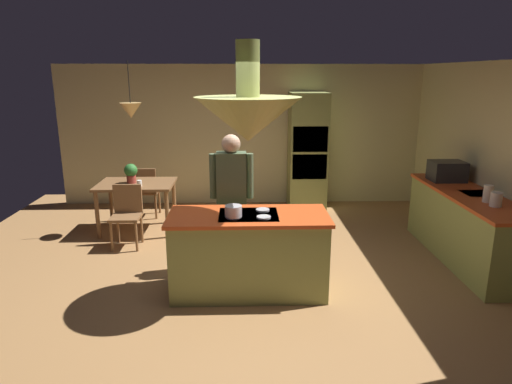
{
  "coord_description": "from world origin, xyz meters",
  "views": [
    {
      "loc": [
        -0.06,
        -4.82,
        2.39
      ],
      "look_at": [
        0.1,
        0.4,
        1.0
      ],
      "focal_mm": 31.4,
      "sensor_mm": 36.0,
      "label": 1
    }
  ],
  "objects_px": {
    "chair_by_back_wall": "(146,189)",
    "cup_on_table": "(139,183)",
    "chair_facing_island": "(127,211)",
    "cooking_pot_on_cooktop": "(233,211)",
    "canister_flour": "(496,199)",
    "kitchen_island": "(249,253)",
    "canister_sugar": "(488,194)",
    "person_at_island": "(232,193)",
    "oven_tower": "(308,152)",
    "potted_plant_on_table": "(131,172)",
    "microwave_on_counter": "(447,171)",
    "dining_table": "(136,189)"
  },
  "relations": [
    {
      "from": "kitchen_island",
      "to": "canister_flour",
      "type": "distance_m",
      "value": 2.9
    },
    {
      "from": "dining_table",
      "to": "chair_facing_island",
      "type": "relative_size",
      "value": 1.32
    },
    {
      "from": "kitchen_island",
      "to": "chair_by_back_wall",
      "type": "distance_m",
      "value": 3.22
    },
    {
      "from": "chair_by_back_wall",
      "to": "kitchen_island",
      "type": "bearing_deg",
      "value": 121.84
    },
    {
      "from": "dining_table",
      "to": "chair_facing_island",
      "type": "bearing_deg",
      "value": -90.0
    },
    {
      "from": "microwave_on_counter",
      "to": "cooking_pot_on_cooktop",
      "type": "xyz_separation_m",
      "value": [
        -3.0,
        -1.63,
        -0.06
      ]
    },
    {
      "from": "oven_tower",
      "to": "cooking_pot_on_cooktop",
      "type": "xyz_separation_m",
      "value": [
        -1.26,
        -3.37,
        -0.05
      ]
    },
    {
      "from": "canister_flour",
      "to": "kitchen_island",
      "type": "bearing_deg",
      "value": -175.6
    },
    {
      "from": "dining_table",
      "to": "canister_sugar",
      "type": "bearing_deg",
      "value": -20.54
    },
    {
      "from": "canister_sugar",
      "to": "cooking_pot_on_cooktop",
      "type": "bearing_deg",
      "value": -170.0
    },
    {
      "from": "canister_sugar",
      "to": "chair_by_back_wall",
      "type": "bearing_deg",
      "value": 152.74
    },
    {
      "from": "canister_flour",
      "to": "microwave_on_counter",
      "type": "bearing_deg",
      "value": 90.0
    },
    {
      "from": "dining_table",
      "to": "cup_on_table",
      "type": "distance_m",
      "value": 0.27
    },
    {
      "from": "microwave_on_counter",
      "to": "cooking_pot_on_cooktop",
      "type": "relative_size",
      "value": 2.56
    },
    {
      "from": "person_at_island",
      "to": "oven_tower",
      "type": "bearing_deg",
      "value": 63.42
    },
    {
      "from": "chair_facing_island",
      "to": "cooking_pot_on_cooktop",
      "type": "relative_size",
      "value": 4.83
    },
    {
      "from": "canister_sugar",
      "to": "canister_flour",
      "type": "bearing_deg",
      "value": -90.0
    },
    {
      "from": "chair_facing_island",
      "to": "cooking_pot_on_cooktop",
      "type": "distance_m",
      "value": 2.27
    },
    {
      "from": "chair_facing_island",
      "to": "microwave_on_counter",
      "type": "height_order",
      "value": "microwave_on_counter"
    },
    {
      "from": "dining_table",
      "to": "person_at_island",
      "type": "height_order",
      "value": "person_at_island"
    },
    {
      "from": "potted_plant_on_table",
      "to": "cooking_pot_on_cooktop",
      "type": "height_order",
      "value": "potted_plant_on_table"
    },
    {
      "from": "chair_by_back_wall",
      "to": "cup_on_table",
      "type": "height_order",
      "value": "chair_by_back_wall"
    },
    {
      "from": "chair_facing_island",
      "to": "potted_plant_on_table",
      "type": "relative_size",
      "value": 2.9
    },
    {
      "from": "person_at_island",
      "to": "chair_by_back_wall",
      "type": "xyz_separation_m",
      "value": [
        -1.5,
        2.08,
        -0.47
      ]
    },
    {
      "from": "oven_tower",
      "to": "person_at_island",
      "type": "height_order",
      "value": "oven_tower"
    },
    {
      "from": "person_at_island",
      "to": "microwave_on_counter",
      "type": "bearing_deg",
      "value": 15.53
    },
    {
      "from": "kitchen_island",
      "to": "cup_on_table",
      "type": "distance_m",
      "value": 2.5
    },
    {
      "from": "person_at_island",
      "to": "chair_by_back_wall",
      "type": "relative_size",
      "value": 1.94
    },
    {
      "from": "cooking_pot_on_cooktop",
      "to": "microwave_on_counter",
      "type": "bearing_deg",
      "value": 28.48
    },
    {
      "from": "dining_table",
      "to": "person_at_island",
      "type": "xyz_separation_m",
      "value": [
        1.5,
        -1.45,
        0.31
      ]
    },
    {
      "from": "cup_on_table",
      "to": "canister_flour",
      "type": "distance_m",
      "value": 4.75
    },
    {
      "from": "potted_plant_on_table",
      "to": "cup_on_table",
      "type": "distance_m",
      "value": 0.29
    },
    {
      "from": "cup_on_table",
      "to": "canister_flour",
      "type": "bearing_deg",
      "value": -20.65
    },
    {
      "from": "person_at_island",
      "to": "canister_sugar",
      "type": "height_order",
      "value": "person_at_island"
    },
    {
      "from": "kitchen_island",
      "to": "oven_tower",
      "type": "height_order",
      "value": "oven_tower"
    },
    {
      "from": "person_at_island",
      "to": "canister_flour",
      "type": "relative_size",
      "value": 10.05
    },
    {
      "from": "oven_tower",
      "to": "canister_sugar",
      "type": "bearing_deg",
      "value": -58.54
    },
    {
      "from": "cup_on_table",
      "to": "canister_sugar",
      "type": "distance_m",
      "value": 4.69
    },
    {
      "from": "potted_plant_on_table",
      "to": "chair_by_back_wall",
      "type": "bearing_deg",
      "value": 84.13
    },
    {
      "from": "chair_by_back_wall",
      "to": "canister_sugar",
      "type": "bearing_deg",
      "value": 152.74
    },
    {
      "from": "dining_table",
      "to": "canister_sugar",
      "type": "distance_m",
      "value": 4.86
    },
    {
      "from": "cup_on_table",
      "to": "cooking_pot_on_cooktop",
      "type": "xyz_separation_m",
      "value": [
        1.44,
        -2.02,
        0.18
      ]
    },
    {
      "from": "potted_plant_on_table",
      "to": "canister_flour",
      "type": "distance_m",
      "value": 4.98
    },
    {
      "from": "chair_facing_island",
      "to": "potted_plant_on_table",
      "type": "bearing_deg",
      "value": 95.89
    },
    {
      "from": "canister_sugar",
      "to": "cooking_pot_on_cooktop",
      "type": "distance_m",
      "value": 3.05
    },
    {
      "from": "chair_facing_island",
      "to": "cup_on_table",
      "type": "relative_size",
      "value": 9.67
    },
    {
      "from": "potted_plant_on_table",
      "to": "microwave_on_counter",
      "type": "xyz_separation_m",
      "value": [
        4.61,
        -0.6,
        0.12
      ]
    },
    {
      "from": "chair_by_back_wall",
      "to": "canister_flour",
      "type": "bearing_deg",
      "value": 150.98
    },
    {
      "from": "chair_by_back_wall",
      "to": "cup_on_table",
      "type": "bearing_deg",
      "value": 96.83
    },
    {
      "from": "oven_tower",
      "to": "canister_flour",
      "type": "relative_size",
      "value": 12.29
    }
  ]
}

